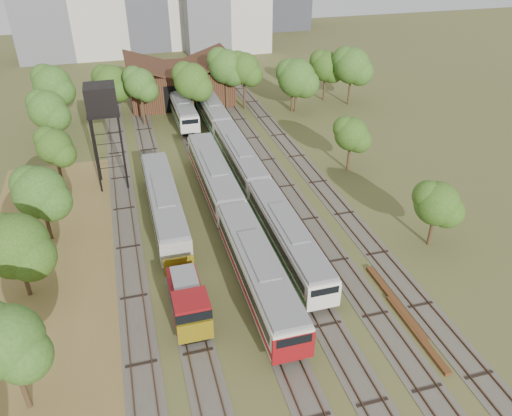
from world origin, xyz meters
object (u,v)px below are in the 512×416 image
object	(u,v)px
railcar_red_set	(233,217)
railcar_green_set	(240,158)
shunter_locomotive	(188,302)
water_tower	(101,102)

from	to	relation	value
railcar_red_set	railcar_green_set	bearing A→B (deg)	72.98
railcar_red_set	railcar_green_set	world-z (taller)	railcar_red_set
railcar_green_set	shunter_locomotive	bearing A→B (deg)	-113.15
shunter_locomotive	railcar_green_set	bearing A→B (deg)	66.85
railcar_green_set	shunter_locomotive	distance (m)	25.43
railcar_red_set	water_tower	size ratio (longest dim) A/B	2.98
railcar_red_set	shunter_locomotive	bearing A→B (deg)	-120.17
railcar_red_set	shunter_locomotive	world-z (taller)	railcar_red_set
railcar_green_set	shunter_locomotive	xyz separation A→B (m)	(-10.00, -23.39, -0.17)
railcar_green_set	shunter_locomotive	size ratio (longest dim) A/B	6.43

